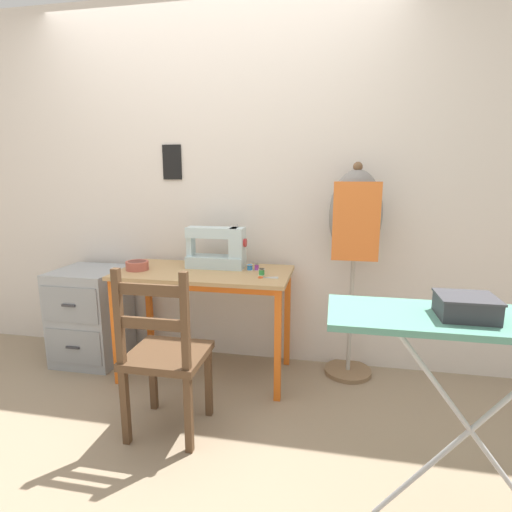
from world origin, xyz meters
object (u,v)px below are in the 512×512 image
(sewing_machine, at_px, (219,249))
(fabric_bowl, at_px, (137,265))
(thread_spool_far_edge, at_px, (262,272))
(ironing_board, at_px, (482,330))
(storage_box, at_px, (466,307))
(dress_form, at_px, (355,226))
(thread_spool_near_machine, at_px, (250,267))
(filing_cabinet, at_px, (91,315))
(thread_spool_mid_table, at_px, (257,267))
(wooden_chair, at_px, (165,356))
(scissors, at_px, (265,277))

(sewing_machine, relative_size, fabric_bowl, 2.74)
(fabric_bowl, relative_size, thread_spool_far_edge, 3.41)
(thread_spool_far_edge, relative_size, ironing_board, 0.04)
(storage_box, bearing_deg, dress_form, 105.58)
(thread_spool_near_machine, relative_size, storage_box, 0.23)
(thread_spool_near_machine, bearing_deg, filing_cabinet, -178.90)
(fabric_bowl, xyz_separation_m, filing_cabinet, (-0.45, 0.11, -0.42))
(thread_spool_mid_table, relative_size, filing_cabinet, 0.06)
(wooden_chair, bearing_deg, storage_box, -14.86)
(fabric_bowl, relative_size, wooden_chair, 0.16)
(filing_cabinet, bearing_deg, scissors, -6.69)
(thread_spool_near_machine, bearing_deg, dress_form, 9.15)
(wooden_chair, xyz_separation_m, filing_cabinet, (-0.90, 0.71, -0.09))
(ironing_board, bearing_deg, storage_box, -169.78)
(thread_spool_near_machine, distance_m, wooden_chair, 0.86)
(thread_spool_near_machine, height_order, ironing_board, ironing_board)
(sewing_machine, bearing_deg, thread_spool_near_machine, -9.61)
(sewing_machine, xyz_separation_m, thread_spool_mid_table, (0.27, -0.03, -0.11))
(thread_spool_mid_table, distance_m, wooden_chair, 0.88)
(thread_spool_near_machine, bearing_deg, thread_spool_far_edge, -49.19)
(sewing_machine, height_order, filing_cabinet, sewing_machine)
(scissors, distance_m, thread_spool_near_machine, 0.22)
(thread_spool_mid_table, bearing_deg, ironing_board, -46.41)
(scissors, relative_size, thread_spool_near_machine, 2.88)
(thread_spool_far_edge, bearing_deg, thread_spool_mid_table, 114.07)
(scissors, bearing_deg, thread_spool_mid_table, 115.03)
(thread_spool_mid_table, bearing_deg, thread_spool_far_edge, -65.93)
(sewing_machine, relative_size, dress_form, 0.28)
(thread_spool_far_edge, distance_m, wooden_chair, 0.80)
(fabric_bowl, relative_size, thread_spool_mid_table, 3.46)
(thread_spool_far_edge, xyz_separation_m, storage_box, (0.90, -0.96, 0.15))
(scissors, relative_size, wooden_chair, 0.14)
(scissors, xyz_separation_m, thread_spool_far_edge, (-0.03, 0.06, 0.02))
(sewing_machine, bearing_deg, filing_cabinet, -176.44)
(wooden_chair, xyz_separation_m, ironing_board, (1.37, -0.33, 0.38))
(thread_spool_mid_table, relative_size, ironing_board, 0.04)
(thread_spool_mid_table, height_order, thread_spool_far_edge, thread_spool_mid_table)
(fabric_bowl, bearing_deg, thread_spool_near_machine, 10.00)
(thread_spool_near_machine, bearing_deg, thread_spool_mid_table, 11.87)
(thread_spool_near_machine, xyz_separation_m, thread_spool_mid_table, (0.05, 0.01, 0.00))
(wooden_chair, height_order, dress_form, dress_form)
(sewing_machine, height_order, ironing_board, sewing_machine)
(thread_spool_mid_table, bearing_deg, storage_box, -48.63)
(sewing_machine, bearing_deg, thread_spool_far_edge, -25.63)
(sewing_machine, xyz_separation_m, wooden_chair, (-0.07, -0.77, -0.43))
(wooden_chair, bearing_deg, thread_spool_mid_table, 65.47)
(fabric_bowl, height_order, thread_spool_near_machine, fabric_bowl)
(filing_cabinet, distance_m, dress_form, 2.00)
(thread_spool_far_edge, bearing_deg, scissors, -62.99)
(thread_spool_near_machine, relative_size, thread_spool_mid_table, 1.03)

